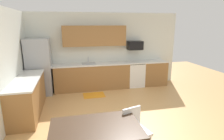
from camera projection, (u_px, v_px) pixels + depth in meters
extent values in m
plane|color=tan|center=(121.00, 118.00, 4.69)|extent=(12.00, 12.00, 0.00)
cube|color=silver|center=(102.00, 50.00, 6.87)|extent=(5.80, 0.10, 2.70)
cube|color=olive|center=(92.00, 77.00, 6.66)|extent=(2.64, 0.60, 0.90)
cube|color=olive|center=(153.00, 73.00, 7.18)|extent=(0.91, 0.60, 0.90)
cube|color=olive|center=(28.00, 97.00, 4.84)|extent=(0.60, 2.00, 0.90)
cube|color=silver|center=(104.00, 64.00, 6.64)|extent=(4.80, 0.64, 0.04)
cube|color=silver|center=(26.00, 80.00, 4.73)|extent=(0.64, 2.00, 0.04)
cube|color=olive|center=(95.00, 36.00, 6.46)|extent=(2.20, 0.34, 0.70)
cube|color=#9EA0A5|center=(39.00, 67.00, 6.09)|extent=(0.76, 0.70, 1.86)
cube|color=white|center=(135.00, 74.00, 7.02)|extent=(0.60, 0.60, 0.88)
cube|color=black|center=(135.00, 63.00, 6.90)|extent=(0.60, 0.60, 0.03)
cube|color=black|center=(135.00, 45.00, 6.84)|extent=(0.54, 0.36, 0.32)
cube|color=#A5A8AD|center=(89.00, 65.00, 6.53)|extent=(0.48, 0.40, 0.14)
cylinder|color=#B2B5BA|center=(88.00, 60.00, 6.67)|extent=(0.02, 0.02, 0.24)
cube|color=#422D1E|center=(96.00, 129.00, 2.86)|extent=(1.40, 0.90, 0.06)
cylinder|color=#422D1E|center=(127.00, 132.00, 3.46)|extent=(0.05, 0.05, 0.70)
cube|color=white|center=(137.00, 132.00, 3.27)|extent=(0.50, 0.50, 0.05)
cube|color=white|center=(131.00, 118.00, 3.37)|extent=(0.38, 0.15, 0.40)
cylinder|color=#B2B2B7|center=(138.00, 136.00, 3.55)|extent=(0.03, 0.03, 0.42)
cube|color=orange|center=(94.00, 95.00, 6.15)|extent=(0.70, 0.50, 0.01)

